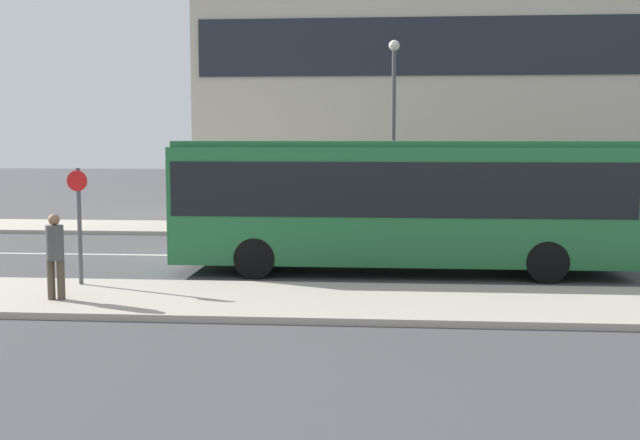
# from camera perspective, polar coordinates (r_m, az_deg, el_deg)

# --- Properties ---
(ground_plane) EXTENTS (120.00, 120.00, 0.00)m
(ground_plane) POSITION_cam_1_polar(r_m,az_deg,el_deg) (22.58, -8.23, -2.53)
(ground_plane) COLOR #444447
(sidewalk_near) EXTENTS (44.00, 3.50, 0.13)m
(sidewalk_near) POSITION_cam_1_polar(r_m,az_deg,el_deg) (16.64, -13.13, -5.43)
(sidewalk_near) COLOR #B2A899
(sidewalk_near) RESTS_ON ground_plane
(sidewalk_far) EXTENTS (44.00, 3.50, 0.13)m
(sidewalk_far) POSITION_cam_1_polar(r_m,az_deg,el_deg) (28.65, -5.41, -0.58)
(sidewalk_far) COLOR #B2A899
(sidewalk_far) RESTS_ON ground_plane
(lane_centerline) EXTENTS (41.80, 0.16, 0.01)m
(lane_centerline) POSITION_cam_1_polar(r_m,az_deg,el_deg) (22.58, -8.23, -2.52)
(lane_centerline) COLOR silver
(lane_centerline) RESTS_ON ground_plane
(city_bus) EXTENTS (10.84, 2.63, 3.20)m
(city_bus) POSITION_cam_1_polar(r_m,az_deg,el_deg) (19.53, 5.59, 1.63)
(city_bus) COLOR #236B38
(city_bus) RESTS_ON ground_plane
(parked_car_0) EXTENTS (4.36, 1.69, 1.35)m
(parked_car_0) POSITION_cam_1_polar(r_m,az_deg,el_deg) (26.14, 20.84, -0.31)
(parked_car_0) COLOR navy
(parked_car_0) RESTS_ON ground_plane
(pedestrian_near_stop) EXTENTS (0.35, 0.34, 1.68)m
(pedestrian_near_stop) POSITION_cam_1_polar(r_m,az_deg,el_deg) (16.42, -18.32, -2.12)
(pedestrian_near_stop) COLOR #4C4233
(pedestrian_near_stop) RESTS_ON sidewalk_near
(bus_stop_sign) EXTENTS (0.44, 0.12, 2.51)m
(bus_stop_sign) POSITION_cam_1_polar(r_m,az_deg,el_deg) (17.91, -16.76, 0.24)
(bus_stop_sign) COLOR #4C4C51
(bus_stop_sign) RESTS_ON sidewalk_near
(street_lamp) EXTENTS (0.36, 0.36, 6.35)m
(street_lamp) POSITION_cam_1_polar(r_m,az_deg,el_deg) (26.93, 5.26, 7.49)
(street_lamp) COLOR #4C4C51
(street_lamp) RESTS_ON sidewalk_far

